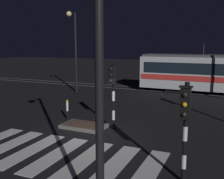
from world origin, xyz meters
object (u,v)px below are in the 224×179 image
object	(u,v)px
bollard_island_edge	(67,110)
street_lamp_trackside_left	(74,42)
traffic_light_corner_near_right	(185,118)
traffic_light_median_centre	(113,85)

from	to	relation	value
bollard_island_edge	street_lamp_trackside_left	bearing A→B (deg)	120.27
traffic_light_corner_near_right	street_lamp_trackside_left	world-z (taller)	street_lamp_trackside_left
traffic_light_corner_near_right	bollard_island_edge	size ratio (longest dim) A/B	2.74
traffic_light_corner_near_right	street_lamp_trackside_left	size ratio (longest dim) A/B	0.45
traffic_light_median_centre	street_lamp_trackside_left	bearing A→B (deg)	132.38
traffic_light_corner_near_right	traffic_light_median_centre	distance (m)	5.68
traffic_light_corner_near_right	street_lamp_trackside_left	bearing A→B (deg)	133.87
traffic_light_corner_near_right	bollard_island_edge	world-z (taller)	traffic_light_corner_near_right
traffic_light_corner_near_right	bollard_island_edge	distance (m)	8.53
traffic_light_corner_near_right	bollard_island_edge	bearing A→B (deg)	148.16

